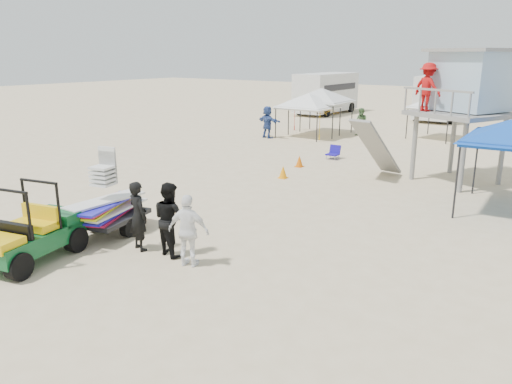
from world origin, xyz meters
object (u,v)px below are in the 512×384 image
Objects in this scene: lifeguard_tower at (462,86)px; man_left at (138,216)px; utility_cart at (27,227)px; surf_trailer at (109,204)px.

man_left is at bearing -110.14° from lifeguard_tower.
utility_cart reaches higher than man_left.
lifeguard_tower is at bearing 63.12° from surf_trailer.
lifeguard_tower is (5.89, 13.96, 2.75)m from utility_cart.
surf_trailer is at bearing 3.32° from man_left.
utility_cart is 2.33m from surf_trailer.
utility_cart is 1.03× the size of surf_trailer.
utility_cart is at bearing 67.72° from man_left.
surf_trailer is 1.46× the size of man_left.
utility_cart is 1.50× the size of man_left.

